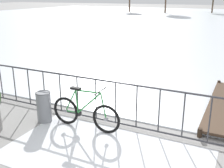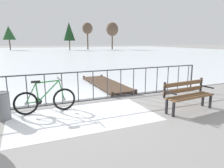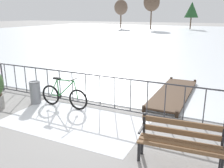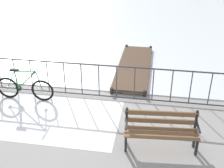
{
  "view_description": "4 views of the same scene",
  "coord_description": "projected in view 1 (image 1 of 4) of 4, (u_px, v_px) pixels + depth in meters",
  "views": [
    {
      "loc": [
        1.7,
        -5.19,
        2.9
      ],
      "look_at": [
        -0.85,
        0.01,
        1.0
      ],
      "focal_mm": 43.96,
      "sensor_mm": 36.0,
      "label": 1
    },
    {
      "loc": [
        -1.83,
        -6.36,
        2.03
      ],
      "look_at": [
        0.68,
        -0.6,
        0.7
      ],
      "focal_mm": 33.08,
      "sensor_mm": 36.0,
      "label": 2
    },
    {
      "loc": [
        3.17,
        -6.24,
        2.85
      ],
      "look_at": [
        0.33,
        -0.34,
        0.95
      ],
      "focal_mm": 38.81,
      "sensor_mm": 36.0,
      "label": 3
    },
    {
      "loc": [
        2.31,
        -6.99,
        4.25
      ],
      "look_at": [
        1.21,
        -0.4,
        0.71
      ],
      "focal_mm": 45.45,
      "sensor_mm": 36.0,
      "label": 4
    }
  ],
  "objects": [
    {
      "name": "bicycle_near_railing",
      "position": [
        85.0,
        113.0,
        6.12
      ],
      "size": [
        1.71,
        0.52,
        0.97
      ],
      "color": "black",
      "rests_on": "ground"
    },
    {
      "name": "snow_patch",
      "position": [
        104.0,
        155.0,
        5.19
      ],
      "size": [
        3.87,
        2.18,
        0.01
      ],
      "primitive_type": "cube",
      "color": "white",
      "rests_on": "ground"
    },
    {
      "name": "ground_plane",
      "position": [
        147.0,
        132.0,
        6.04
      ],
      "size": [
        160.0,
        160.0,
        0.0
      ],
      "primitive_type": "plane",
      "color": "gray"
    },
    {
      "name": "railing_fence",
      "position": [
        148.0,
        109.0,
        5.87
      ],
      "size": [
        9.06,
        0.06,
        1.07
      ],
      "color": "#38383D",
      "rests_on": "ground"
    },
    {
      "name": "trash_bin",
      "position": [
        44.0,
        107.0,
        6.47
      ],
      "size": [
        0.35,
        0.35,
        0.73
      ],
      "color": "gray",
      "rests_on": "ground"
    }
  ]
}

